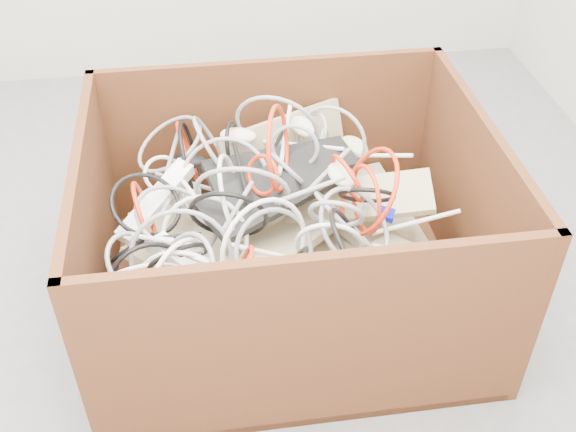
{
  "coord_description": "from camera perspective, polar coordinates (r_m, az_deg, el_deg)",
  "views": [
    {
      "loc": [
        -0.0,
        -1.43,
        1.5
      ],
      "look_at": [
        0.21,
        0.02,
        0.3
      ],
      "focal_mm": 43.16,
      "sensor_mm": 36.0,
      "label": 1
    }
  ],
  "objects": [
    {
      "name": "ground",
      "position": [
        2.07,
        -5.61,
        -7.25
      ],
      "size": [
        3.0,
        3.0,
        0.0
      ],
      "primitive_type": "plane",
      "color": "#5B5B5E",
      "rests_on": "ground"
    },
    {
      "name": "cardboard_box",
      "position": [
        1.97,
        -0.3,
        -3.75
      ],
      "size": [
        1.06,
        0.88,
        0.56
      ],
      "color": "#442411",
      "rests_on": "ground"
    },
    {
      "name": "keyboard_pile",
      "position": [
        1.91,
        0.89,
        -0.25
      ],
      "size": [
        0.99,
        0.83,
        0.34
      ],
      "color": "tan",
      "rests_on": "cardboard_box"
    },
    {
      "name": "mice_scatter",
      "position": [
        1.9,
        -0.86,
        2.69
      ],
      "size": [
        0.62,
        0.61,
        0.21
      ],
      "color": "beige",
      "rests_on": "keyboard_pile"
    },
    {
      "name": "power_strip_left",
      "position": [
        1.86,
        -10.81,
        1.18
      ],
      "size": [
        0.22,
        0.25,
        0.11
      ],
      "primitive_type": "cube",
      "rotation": [
        0.14,
        -0.26,
        0.86
      ],
      "color": "white",
      "rests_on": "keyboard_pile"
    },
    {
      "name": "power_strip_right",
      "position": [
        1.69,
        -7.7,
        -4.43
      ],
      "size": [
        0.23,
        0.23,
        0.09
      ],
      "primitive_type": "cube",
      "rotation": [
        -0.1,
        0.17,
        -0.8
      ],
      "color": "white",
      "rests_on": "keyboard_pile"
    },
    {
      "name": "vga_plug",
      "position": [
        1.85,
        8.05,
        0.15
      ],
      "size": [
        0.06,
        0.06,
        0.03
      ],
      "primitive_type": "cube",
      "rotation": [
        0.09,
        0.14,
        -0.39
      ],
      "color": "#0B0EB1",
      "rests_on": "keyboard_pile"
    },
    {
      "name": "cable_tangle",
      "position": [
        1.76,
        -3.79,
        0.54
      ],
      "size": [
        0.95,
        0.86,
        0.47
      ],
      "color": "red",
      "rests_on": "keyboard_pile"
    }
  ]
}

